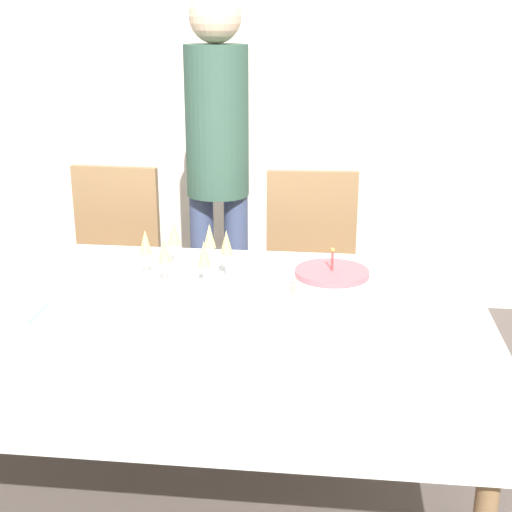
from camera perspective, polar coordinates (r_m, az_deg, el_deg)
The scene contains 12 objects.
ground_plane at distance 2.67m, azimuth -6.99°, elevation -18.33°, with size 12.00×12.00×0.00m, color #564C47.
wall_back at distance 4.00m, azimuth -1.37°, elevation 15.06°, with size 8.00×0.05×2.70m.
dining_table at distance 2.34m, azimuth -7.58°, elevation -5.92°, with size 2.07×1.12×0.73m.
dining_chair_far_left at distance 3.29m, azimuth -11.54°, elevation -0.75°, with size 0.45×0.45×0.96m.
dining_chair_far_right at distance 3.13m, azimuth 4.43°, elevation -1.39°, with size 0.45×0.45×0.96m.
birthday_cake at distance 2.29m, azimuth 6.06°, elevation -2.33°, with size 0.24×0.24×0.18m.
champagne_tray at distance 2.45m, azimuth -5.55°, elevation -0.29°, with size 0.36×0.36×0.18m.
plate_stack_main at distance 2.08m, azimuth -5.00°, elevation -5.15°, with size 0.26×0.26×0.06m.
plate_stack_dessert at distance 2.31m, azimuth -5.01°, elevation -3.04°, with size 0.20×0.20×0.03m.
cake_knife at distance 2.14m, azimuth 6.96°, elevation -5.36°, with size 0.27×0.15×0.00m.
napkin_pile at distance 2.31m, azimuth -18.73°, elevation -4.28°, with size 0.15×0.15×0.01m.
person_standing at distance 3.21m, azimuth -3.10°, elevation 8.56°, with size 0.28×0.28×1.71m.
Camera 1 is at (0.55, -2.07, 1.59)m, focal length 50.00 mm.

